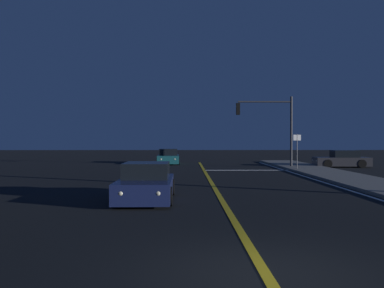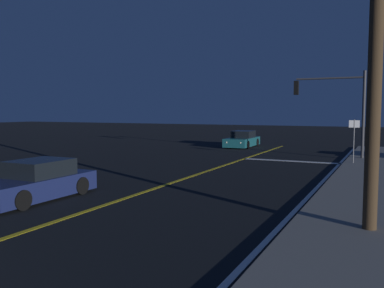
# 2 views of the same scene
# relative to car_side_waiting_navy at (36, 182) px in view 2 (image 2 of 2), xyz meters

# --- Properties ---
(sidewalk_right) EXTENTS (3.20, 43.98, 0.15)m
(sidewalk_right) POSITION_rel_car_side_waiting_navy_xyz_m (10.30, 3.77, -0.51)
(sidewalk_right) COLOR slate
(sidewalk_right) RESTS_ON ground
(lane_line_center) EXTENTS (0.20, 41.54, 0.01)m
(lane_line_center) POSITION_rel_car_side_waiting_navy_xyz_m (2.73, 3.77, -0.58)
(lane_line_center) COLOR gold
(lane_line_center) RESTS_ON ground
(lane_line_edge_right) EXTENTS (0.16, 41.54, 0.01)m
(lane_line_edge_right) POSITION_rel_car_side_waiting_navy_xyz_m (8.45, 3.77, -0.58)
(lane_line_edge_right) COLOR white
(lane_line_edge_right) RESTS_ON ground
(stop_bar) EXTENTS (5.97, 0.50, 0.01)m
(stop_bar) POSITION_rel_car_side_waiting_navy_xyz_m (5.71, 14.49, -0.58)
(stop_bar) COLOR white
(stop_bar) RESTS_ON ground
(car_side_waiting_navy) EXTENTS (1.98, 4.40, 1.34)m
(car_side_waiting_navy) POSITION_rel_car_side_waiting_navy_xyz_m (0.00, 0.00, 0.00)
(car_side_waiting_navy) COLOR navy
(car_side_waiting_navy) RESTS_ON ground
(car_following_oncoming_teal) EXTENTS (2.06, 4.67, 1.34)m
(car_following_oncoming_teal) POSITION_rel_car_side_waiting_navy_xyz_m (-0.13, 22.46, 0.00)
(car_following_oncoming_teal) COLOR #195960
(car_following_oncoming_teal) RESTS_ON ground
(traffic_signal_near_right) EXTENTS (4.31, 0.28, 5.46)m
(traffic_signal_near_right) POSITION_rel_car_side_waiting_navy_xyz_m (7.90, 16.79, 3.09)
(traffic_signal_near_right) COLOR #38383D
(traffic_signal_near_right) RESTS_ON ground
(utility_pole_right) EXTENTS (1.97, 0.34, 9.00)m
(utility_pole_right) POSITION_rel_car_side_waiting_navy_xyz_m (10.60, 0.54, 4.09)
(utility_pole_right) COLOR #42301E
(utility_pole_right) RESTS_ON ground
(street_sign_corner) EXTENTS (0.56, 0.14, 2.56)m
(street_sign_corner) POSITION_rel_car_side_waiting_navy_xyz_m (9.20, 13.99, 1.13)
(street_sign_corner) COLOR slate
(street_sign_corner) RESTS_ON ground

